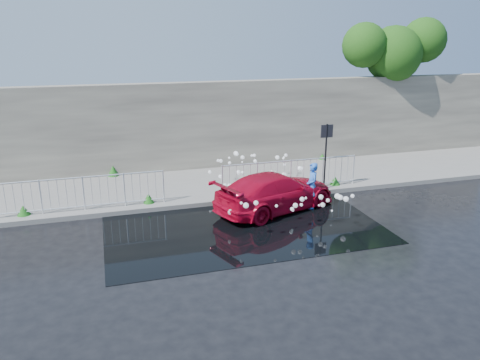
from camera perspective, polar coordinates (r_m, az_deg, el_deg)
The scene contains 13 objects.
ground at distance 13.01m, azimuth -0.55°, elevation -7.50°, with size 90.00×90.00×0.00m, color black.
pavement at distance 17.52m, azimuth -5.08°, elevation -0.63°, with size 30.00×4.00×0.15m, color slate.
curb at distance 15.67m, azimuth -3.59°, elevation -2.79°, with size 30.00×0.25×0.16m, color slate.
retaining_wall at distance 19.16m, azimuth -6.57°, elevation 6.53°, with size 30.00×0.60×3.50m, color #534D46.
puddle at distance 14.01m, azimuth 0.29°, elevation -5.58°, with size 8.00×5.00×0.01m, color black.
sign_post at distance 16.68m, azimuth 10.45°, elevation 4.11°, with size 0.45×0.06×2.50m.
tree at distance 22.71m, azimuth 18.32°, elevation 14.86°, with size 4.98×2.51×6.20m.
railing_left at distance 15.46m, azimuth -18.54°, elevation -1.40°, with size 5.05×0.05×1.10m.
railing_right at distance 16.66m, azimuth 6.19°, elevation 0.76°, with size 5.05×0.05×1.10m.
weeds at distance 16.90m, azimuth -5.82°, elevation -0.41°, with size 12.17×3.93×0.45m.
water_spray at distance 15.92m, azimuth 3.55°, elevation 0.09°, with size 3.71×5.73×1.13m.
red_car at distance 15.11m, azimuth 4.33°, elevation -1.43°, with size 1.72×4.23×1.23m, color #A70621.
person at distance 15.35m, azimuth 8.76°, elevation -0.70°, with size 0.56×0.36×1.52m, color blue.
Camera 1 is at (-3.25, -11.34, 5.48)m, focal length 35.00 mm.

